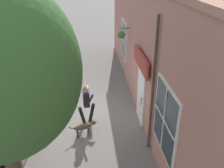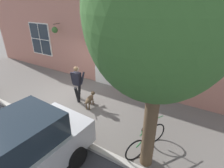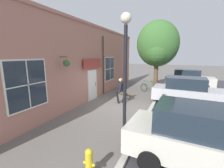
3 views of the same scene
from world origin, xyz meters
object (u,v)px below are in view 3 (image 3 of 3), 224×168
(street_lamp, at_px, (125,63))
(fire_hydrant, at_px, (89,162))
(dog_on_leash, at_px, (126,95))
(pedestrian_walking, at_px, (121,88))
(parked_car_far_end, at_px, (189,78))
(leaning_bicycle, at_px, (149,88))
(parked_car_mid_block, at_px, (188,91))
(parked_car_nearest_curb, at_px, (204,138))
(street_tree_by_curb, at_px, (157,45))

(street_lamp, bearing_deg, fire_hydrant, -105.77)
(dog_on_leash, bearing_deg, pedestrian_walking, -98.65)
(parked_car_far_end, xyz_separation_m, street_lamp, (-2.48, -11.79, 1.99))
(leaning_bicycle, height_order, parked_car_far_end, parked_car_far_end)
(street_lamp, height_order, fire_hydrant, street_lamp)
(parked_car_mid_block, bearing_deg, fire_hydrant, -109.20)
(street_lamp, bearing_deg, leaning_bicycle, 94.34)
(leaning_bicycle, xyz_separation_m, parked_car_nearest_curb, (2.91, -8.20, 0.50))
(street_tree_by_curb, bearing_deg, leaning_bicycle, -168.98)
(pedestrian_walking, height_order, parked_car_mid_block, parked_car_mid_block)
(parked_car_far_end, distance_m, street_lamp, 12.21)
(street_tree_by_curb, bearing_deg, street_lamp, -88.80)
(pedestrian_walking, relative_size, fire_hydrant, 2.16)
(dog_on_leash, relative_size, parked_car_nearest_curb, 0.25)
(leaning_bicycle, height_order, parked_car_nearest_curb, parked_car_nearest_curb)
(pedestrian_walking, height_order, street_tree_by_curb, street_tree_by_curb)
(pedestrian_walking, bearing_deg, street_tree_by_curb, 66.87)
(parked_car_far_end, bearing_deg, dog_on_leash, -122.60)
(street_tree_by_curb, xyz_separation_m, fire_hydrant, (-0.25, -9.85, -3.48))
(pedestrian_walking, height_order, leaning_bicycle, pedestrian_walking)
(pedestrian_walking, height_order, parked_car_far_end, parked_car_far_end)
(leaning_bicycle, bearing_deg, parked_car_nearest_curb, -70.45)
(street_tree_by_curb, bearing_deg, parked_car_mid_block, -46.06)
(street_tree_by_curb, relative_size, parked_car_nearest_curb, 1.33)
(leaning_bicycle, distance_m, fire_hydrant, 9.76)
(pedestrian_walking, xyz_separation_m, parked_car_nearest_curb, (4.10, -4.45, -0.12))
(street_tree_by_curb, relative_size, fire_hydrant, 7.57)
(street_tree_by_curb, xyz_separation_m, parked_car_far_end, (2.65, 3.45, -3.00))
(parked_car_nearest_curb, distance_m, parked_car_far_end, 11.74)
(street_tree_by_curb, height_order, leaning_bicycle, street_tree_by_curb)
(parked_car_nearest_curb, height_order, street_lamp, street_lamp)
(leaning_bicycle, bearing_deg, dog_on_leash, -109.73)
(leaning_bicycle, height_order, parked_car_mid_block, parked_car_mid_block)
(street_tree_by_curb, bearing_deg, parked_car_nearest_curb, -73.47)
(street_tree_by_curb, bearing_deg, dog_on_leash, -116.33)
(street_lamp, bearing_deg, parked_car_mid_block, 69.96)
(street_tree_by_curb, xyz_separation_m, parked_car_mid_block, (2.34, -2.42, -3.00))
(street_lamp, bearing_deg, parked_car_far_end, 78.14)
(parked_car_nearest_curb, relative_size, parked_car_mid_block, 1.00)
(dog_on_leash, height_order, parked_car_far_end, parked_car_far_end)
(parked_car_nearest_curb, height_order, fire_hydrant, parked_car_nearest_curb)
(dog_on_leash, relative_size, parked_car_far_end, 0.25)
(street_lamp, distance_m, fire_hydrant, 2.92)
(leaning_bicycle, height_order, street_lamp, street_lamp)
(parked_car_mid_block, bearing_deg, parked_car_far_end, 86.92)
(pedestrian_walking, xyz_separation_m, parked_car_mid_block, (3.98, 1.42, -0.12))
(pedestrian_walking, relative_size, street_tree_by_curb, 0.29)
(street_tree_by_curb, distance_m, parked_car_far_end, 5.28)
(parked_car_far_end, bearing_deg, street_tree_by_curb, -127.56)
(street_lamp, relative_size, fire_hydrant, 5.61)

